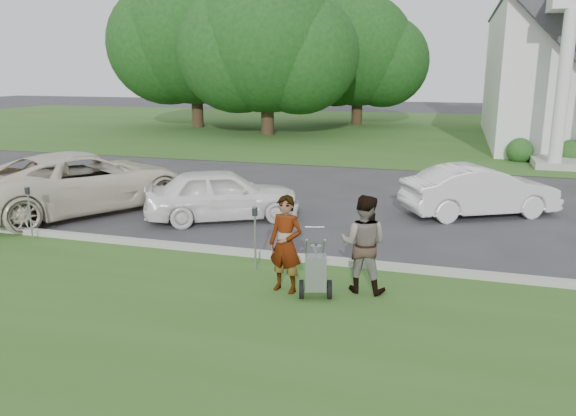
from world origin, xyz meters
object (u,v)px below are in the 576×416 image
at_px(tree_left, 267,46).
at_px(parking_meter_far, 29,207).
at_px(tree_far, 195,40).
at_px(car_d, 480,191).
at_px(car_a, 85,181).
at_px(car_b, 222,194).
at_px(parking_meter_near, 255,230).
at_px(person_right, 363,244).
at_px(tree_back, 358,56).
at_px(striping_cart, 316,274).
at_px(person_left, 286,245).

xyz_separation_m(tree_left, parking_meter_far, (1.58, -21.75, -4.31)).
height_order(tree_far, car_d, tree_far).
xyz_separation_m(tree_left, car_a, (1.05, -18.99, -4.28)).
bearing_deg(car_b, car_d, -98.37).
xyz_separation_m(tree_far, car_b, (11.09, -21.80, -5.01)).
height_order(parking_meter_near, car_b, car_b).
distance_m(tree_left, car_b, 19.97).
height_order(person_right, parking_meter_far, person_right).
relative_size(parking_meter_near, car_b, 0.32).
height_order(parking_meter_near, car_d, car_d).
xyz_separation_m(person_right, car_b, (-4.31, 3.85, -0.19)).
bearing_deg(person_right, parking_meter_far, -2.88).
distance_m(tree_left, parking_meter_near, 23.69).
bearing_deg(tree_back, parking_meter_far, -94.65).
distance_m(tree_left, car_a, 19.49).
bearing_deg(striping_cart, tree_far, 103.79).
distance_m(striping_cart, person_right, 1.00).
relative_size(tree_left, person_left, 6.13).
bearing_deg(tree_far, tree_left, -26.56).
bearing_deg(parking_meter_far, striping_cart, -11.38).
relative_size(person_left, person_right, 0.99).
height_order(person_left, car_d, person_left).
bearing_deg(parking_meter_near, striping_cart, -35.11).
bearing_deg(person_left, tree_left, 122.23).
xyz_separation_m(parking_meter_near, car_a, (-6.16, 3.16, 0.02)).
xyz_separation_m(parking_meter_far, car_b, (3.51, 2.96, -0.12)).
height_order(striping_cart, parking_meter_far, parking_meter_far).
xyz_separation_m(car_a, car_b, (4.04, 0.19, -0.14)).
height_order(tree_back, car_a, tree_back).
relative_size(person_left, car_d, 0.42).
bearing_deg(car_a, striping_cart, -177.67).
distance_m(car_a, car_b, 4.04).
relative_size(striping_cart, parking_meter_far, 0.94).
bearing_deg(tree_left, tree_far, 153.44).
xyz_separation_m(tree_left, person_right, (9.40, -22.65, -4.24)).
xyz_separation_m(striping_cart, person_left, (-0.58, 0.14, 0.42)).
xyz_separation_m(tree_far, tree_back, (10.00, 5.00, -0.97)).
distance_m(striping_cart, car_b, 5.67).
distance_m(parking_meter_near, car_b, 3.97).
xyz_separation_m(striping_cart, parking_meter_near, (-1.47, 1.03, 0.36)).
relative_size(tree_back, car_d, 2.34).
distance_m(tree_left, person_right, 24.88).
height_order(tree_far, parking_meter_far, tree_far).
bearing_deg(tree_back, striping_cart, -81.47).
bearing_deg(tree_left, person_left, -70.63).
bearing_deg(parking_meter_far, tree_left, 94.15).
bearing_deg(striping_cart, person_left, 151.19).
bearing_deg(car_b, parking_meter_near, -176.38).
bearing_deg(parking_meter_far, person_right, -6.50).
relative_size(tree_far, parking_meter_far, 9.20).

